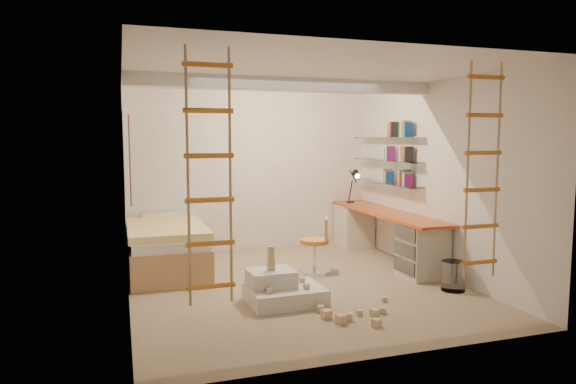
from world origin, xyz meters
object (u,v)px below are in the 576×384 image
object	(u,v)px
desk	(384,234)
play_platform	(281,290)
swivel_chair	(316,253)
bed	(166,248)

from	to	relation	value
desk	play_platform	xyz separation A→B (m)	(-2.09, -1.46, -0.26)
play_platform	swivel_chair	bearing A→B (deg)	52.06
desk	bed	distance (m)	3.22
desk	bed	size ratio (longest dim) A/B	1.40
desk	swivel_chair	world-z (taller)	swivel_chair
swivel_chair	play_platform	size ratio (longest dim) A/B	0.90
desk	play_platform	size ratio (longest dim) A/B	3.31
bed	play_platform	size ratio (longest dim) A/B	2.36
desk	swivel_chair	bearing A→B (deg)	-162.53
desk	swivel_chair	size ratio (longest dim) A/B	3.67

